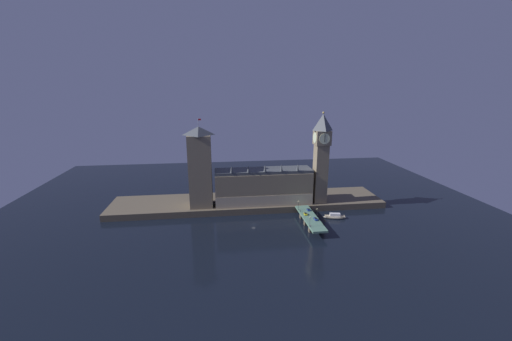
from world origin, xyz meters
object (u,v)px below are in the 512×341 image
(pedestrian_near_rail, at_px, (311,226))
(street_lamp_mid, at_px, (317,211))
(car_northbound_lead, at_px, (306,214))
(car_southbound_trail, at_px, (308,210))
(victoria_tower, at_px, (200,167))
(pedestrian_far_rail, at_px, (300,211))
(car_southbound_lead, at_px, (316,219))
(street_lamp_near, at_px, (310,220))
(clock_tower, at_px, (321,156))
(boat_downstream, at_px, (335,216))
(street_lamp_far, at_px, (299,204))

(pedestrian_near_rail, height_order, street_lamp_mid, street_lamp_mid)
(car_northbound_lead, relative_size, car_southbound_trail, 1.02)
(victoria_tower, distance_m, pedestrian_far_rail, 82.30)
(car_southbound_lead, bearing_deg, pedestrian_far_rail, 113.16)
(victoria_tower, xyz_separation_m, street_lamp_near, (72.42, -49.77, -25.99))
(clock_tower, bearing_deg, car_northbound_lead, -124.85)
(victoria_tower, height_order, pedestrian_far_rail, victoria_tower)
(clock_tower, height_order, pedestrian_near_rail, clock_tower)
(pedestrian_far_rail, relative_size, street_lamp_mid, 0.26)
(pedestrian_far_rail, bearing_deg, clock_tower, 44.94)
(street_lamp_near, distance_m, boat_downstream, 36.29)
(clock_tower, height_order, street_lamp_far, clock_tower)
(car_northbound_lead, relative_size, pedestrian_near_rail, 2.41)
(street_lamp_mid, bearing_deg, car_northbound_lead, 147.59)
(pedestrian_near_rail, xyz_separation_m, pedestrian_far_rail, (0.00, 26.41, 0.05))
(car_southbound_lead, distance_m, pedestrian_near_rail, 12.70)
(pedestrian_far_rail, bearing_deg, car_northbound_lead, -69.61)
(car_southbound_lead, distance_m, boat_downstream, 24.26)
(car_northbound_lead, bearing_deg, clock_tower, 55.15)
(car_southbound_lead, xyz_separation_m, boat_downstream, (19.42, 13.66, -4.98))
(car_southbound_lead, distance_m, street_lamp_near, 12.46)
(pedestrian_far_rail, xyz_separation_m, boat_downstream, (26.09, -1.95, -5.19))
(car_southbound_trail, bearing_deg, car_northbound_lead, -119.97)
(victoria_tower, distance_m, boat_downstream, 108.10)
(pedestrian_far_rail, distance_m, street_lamp_mid, 14.36)
(car_southbound_lead, distance_m, car_southbound_trail, 17.33)
(victoria_tower, height_order, street_lamp_mid, victoria_tower)
(street_lamp_near, xyz_separation_m, street_lamp_mid, (9.70, 14.72, -0.28))
(victoria_tower, bearing_deg, boat_downstream, -15.01)
(street_lamp_mid, distance_m, boat_downstream, 20.60)
(street_lamp_mid, relative_size, boat_downstream, 0.37)
(car_northbound_lead, relative_size, street_lamp_near, 0.56)
(pedestrian_near_rail, bearing_deg, clock_tower, 66.13)
(car_southbound_trail, xyz_separation_m, street_lamp_mid, (2.62, -12.21, 3.38))
(pedestrian_near_rail, bearing_deg, victoria_tower, 145.00)
(boat_downstream, bearing_deg, victoria_tower, 164.99)
(car_southbound_lead, height_order, street_lamp_mid, street_lamp_mid)
(car_southbound_trail, relative_size, boat_downstream, 0.22)
(pedestrian_far_rail, xyz_separation_m, street_lamp_far, (-0.40, 4.25, 3.56))
(car_northbound_lead, bearing_deg, victoria_tower, 157.84)
(pedestrian_far_rail, distance_m, street_lamp_far, 5.55)
(victoria_tower, height_order, boat_downstream, victoria_tower)
(pedestrian_far_rail, height_order, street_lamp_mid, street_lamp_mid)
(pedestrian_near_rail, bearing_deg, street_lamp_near, 108.20)
(car_southbound_lead, height_order, car_southbound_trail, car_southbound_lead)
(car_southbound_lead, bearing_deg, street_lamp_near, -126.40)
(victoria_tower, height_order, pedestrian_near_rail, victoria_tower)
(clock_tower, bearing_deg, pedestrian_far_rail, -135.06)
(car_southbound_lead, relative_size, street_lamp_near, 0.66)
(car_northbound_lead, relative_size, car_southbound_lead, 0.84)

